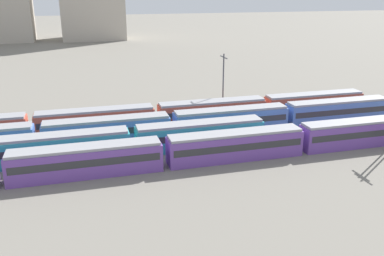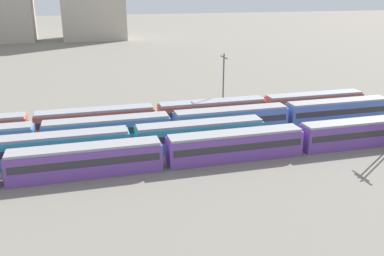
% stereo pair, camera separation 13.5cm
% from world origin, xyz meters
% --- Properties ---
extents(train_track_0, '(74.70, 3.06, 3.75)m').
position_xyz_m(train_track_0, '(21.15, 0.00, 1.90)').
color(train_track_0, '#6B429E').
rests_on(train_track_0, ground_plane).
extents(train_track_1, '(55.80, 3.06, 3.75)m').
position_xyz_m(train_track_1, '(8.43, 5.20, 1.90)').
color(train_track_1, teal).
rests_on(train_track_1, ground_plane).
extents(train_track_2, '(93.60, 3.06, 3.75)m').
position_xyz_m(train_track_2, '(33.87, 10.40, 1.90)').
color(train_track_2, '#4C70BC').
rests_on(train_track_2, ground_plane).
extents(train_track_3, '(74.70, 3.06, 3.75)m').
position_xyz_m(train_track_3, '(23.04, 15.60, 1.90)').
color(train_track_3, '#BC4C38').
rests_on(train_track_3, ground_plane).
extents(catenary_pole_1, '(0.24, 3.20, 10.83)m').
position_xyz_m(catenary_pole_1, '(35.47, 18.89, 5.97)').
color(catenary_pole_1, '#4C4C51').
rests_on(catenary_pole_1, ground_plane).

